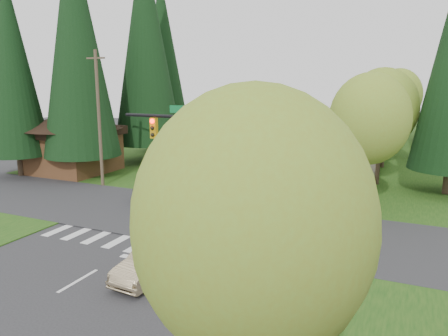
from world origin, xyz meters
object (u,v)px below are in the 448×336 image
Objects in this scene: suv_navy at (169,194)px; parked_car_c at (355,146)px; parked_car_a at (318,179)px; parked_car_d at (342,144)px; sedan_champagne at (154,261)px; parked_car_e at (358,133)px; parked_car_b at (314,167)px.

parked_car_c is (7.88, 26.00, -0.04)m from suv_navy.
parked_car_d is at bearing 95.32° from parked_car_a.
sedan_champagne is at bearing -99.16° from parked_car_a.
parked_car_c reaches higher than parked_car_e.
parked_car_e is at bearing 94.52° from parked_car_c.
parked_car_e is (-1.40, 12.67, -0.09)m from parked_car_c.
parked_car_d is 1.11× the size of parked_car_e.
sedan_champagne is 0.78× the size of parked_car_b.
parked_car_b is 1.26× the size of parked_car_e.
parked_car_a is 18.39m from parked_car_c.
suv_navy is 0.99× the size of parked_car_b.
parked_car_a reaches higher than parked_car_d.
suv_navy is 1.09× the size of parked_car_a.
parked_car_a is 0.92× the size of parked_car_b.
parked_car_e is (0.00, 26.44, -0.16)m from parked_car_b.
parked_car_e is at bearing 92.40° from parked_car_b.
sedan_champagne is at bearing -91.91° from parked_car_b.
sedan_champagne is 0.98× the size of parked_car_c.
sedan_champagne is 10.38m from suv_navy.
sedan_champagne is at bearing -131.64° from suv_navy.
sedan_champagne reaches higher than parked_car_e.
parked_car_d reaches higher than sedan_champagne.
parked_car_c is at bearing 86.59° from parked_car_b.
suv_navy is at bearing -134.98° from parked_car_a.
parked_car_a is 31.09m from parked_car_e.
parked_car_e is at bearing 86.34° from parked_car_d.
parked_car_d is at bearing -95.73° from parked_car_e.
parked_car_d is (-1.40, 0.23, 0.10)m from parked_car_c.
suv_navy reaches higher than sedan_champagne.
sedan_champagne is at bearing -97.66° from parked_car_e.
parked_car_b is (-1.40, 4.62, -0.06)m from parked_car_a.
sedan_champagne is at bearing -96.27° from parked_car_d.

